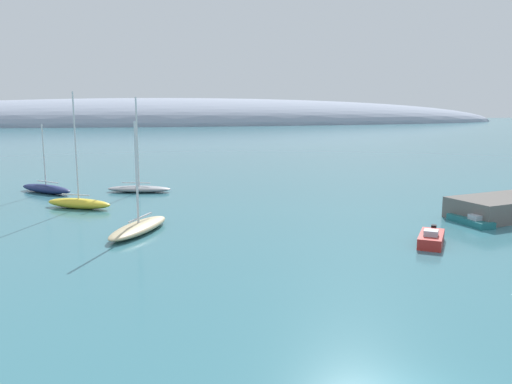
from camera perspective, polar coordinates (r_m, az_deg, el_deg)
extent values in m
ellipsoid|color=#8E99AD|center=(262.65, -9.55, 7.40)|extent=(349.26, 81.50, 24.41)
ellipsoid|color=yellow|center=(52.14, -18.75, -1.18)|extent=(6.74, 4.73, 0.94)
cylinder|color=silver|center=(51.44, -19.08, 4.77)|extent=(0.14, 0.14, 9.93)
cube|color=silver|center=(52.17, -19.07, -0.28)|extent=(2.71, 1.53, 0.10)
ellipsoid|color=navy|center=(62.33, -21.91, 0.33)|extent=(6.94, 6.61, 0.92)
cylinder|color=silver|center=(61.87, -22.13, 3.80)|extent=(0.15, 0.15, 6.68)
cube|color=silver|center=(61.93, -21.76, 1.04)|extent=(2.64, 2.45, 0.10)
ellipsoid|color=#C6B284|center=(41.17, -12.67, -3.82)|extent=(5.60, 8.11, 0.78)
cylinder|color=silver|center=(40.40, -12.89, 2.05)|extent=(0.17, 0.17, 7.71)
cube|color=silver|center=(41.31, -12.47, -2.71)|extent=(1.74, 3.25, 0.10)
ellipsoid|color=gray|center=(59.80, -12.63, 0.32)|extent=(7.47, 3.98, 0.70)
cylinder|color=silver|center=(59.19, -12.82, 5.33)|extent=(0.17, 0.17, 9.77)
cube|color=silver|center=(59.78, -12.95, 0.99)|extent=(3.13, 0.94, 0.10)
cube|color=#1E6B70|center=(46.44, 22.32, -2.95)|extent=(1.85, 4.39, 0.53)
cube|color=black|center=(48.23, 20.54, -2.23)|extent=(0.40, 0.48, 0.47)
cube|color=#B2B7C1|center=(45.87, 22.86, -2.54)|extent=(0.95, 1.11, 0.40)
cube|color=red|center=(38.89, 18.56, -4.89)|extent=(3.47, 4.11, 0.78)
cube|color=black|center=(40.98, 18.80, -3.89)|extent=(0.54, 0.57, 0.70)
cube|color=#B2B7C1|center=(38.18, 18.54, -4.25)|extent=(1.30, 1.30, 0.40)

